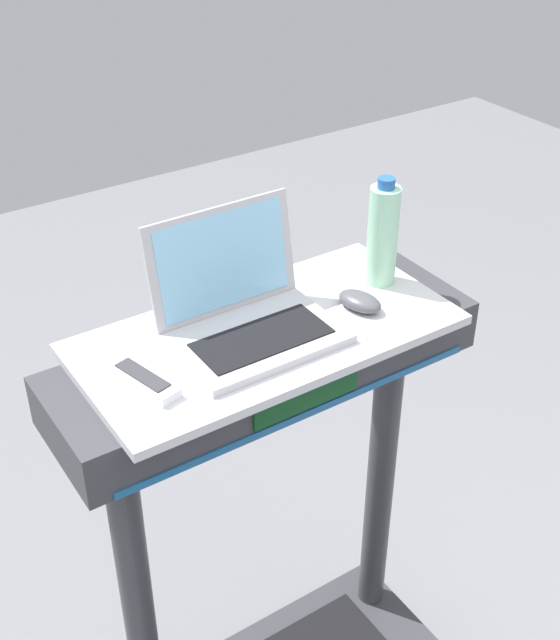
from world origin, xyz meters
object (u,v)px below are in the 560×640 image
laptop (246,312)px  water_bottle (383,235)px  tv_remote (143,380)px  computer_mouse (360,301)px

laptop → water_bottle: water_bottle is taller
water_bottle → tv_remote: (-0.59, -0.05, -0.10)m
laptop → computer_mouse: (0.24, -0.05, -0.03)m
laptop → computer_mouse: 0.25m
laptop → computer_mouse: bearing=-12.4°
laptop → tv_remote: laptop is taller
laptop → tv_remote: 0.25m
computer_mouse → laptop: bearing=153.6°
laptop → water_bottle: size_ratio=1.33×
computer_mouse → water_bottle: bearing=17.5°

